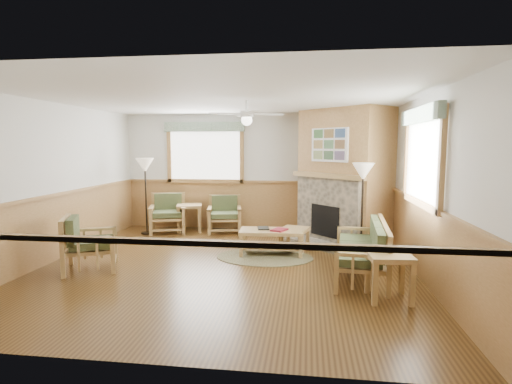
# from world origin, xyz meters

# --- Properties ---
(floor) EXTENTS (6.00, 6.00, 0.01)m
(floor) POSITION_xyz_m (0.00, 0.00, -0.01)
(floor) COLOR #4F3416
(floor) RESTS_ON ground
(ceiling) EXTENTS (6.00, 6.00, 0.01)m
(ceiling) POSITION_xyz_m (0.00, 0.00, 2.70)
(ceiling) COLOR white
(ceiling) RESTS_ON floor
(wall_back) EXTENTS (6.00, 0.02, 2.70)m
(wall_back) POSITION_xyz_m (0.00, 3.00, 1.35)
(wall_back) COLOR silver
(wall_back) RESTS_ON floor
(wall_front) EXTENTS (6.00, 0.02, 2.70)m
(wall_front) POSITION_xyz_m (0.00, -3.00, 1.35)
(wall_front) COLOR silver
(wall_front) RESTS_ON floor
(wall_left) EXTENTS (0.02, 6.00, 2.70)m
(wall_left) POSITION_xyz_m (-3.00, 0.00, 1.35)
(wall_left) COLOR silver
(wall_left) RESTS_ON floor
(wall_right) EXTENTS (0.02, 6.00, 2.70)m
(wall_right) POSITION_xyz_m (3.00, 0.00, 1.35)
(wall_right) COLOR silver
(wall_right) RESTS_ON floor
(wainscot) EXTENTS (6.00, 6.00, 1.10)m
(wainscot) POSITION_xyz_m (0.00, 0.00, 0.55)
(wainscot) COLOR #A27642
(wainscot) RESTS_ON floor
(fireplace) EXTENTS (3.11, 3.11, 2.70)m
(fireplace) POSITION_xyz_m (2.05, 2.05, 1.35)
(fireplace) COLOR #A27642
(fireplace) RESTS_ON floor
(window_back) EXTENTS (1.90, 0.16, 1.50)m
(window_back) POSITION_xyz_m (-1.10, 2.96, 2.53)
(window_back) COLOR white
(window_back) RESTS_ON wall_back
(window_right) EXTENTS (0.16, 1.90, 1.50)m
(window_right) POSITION_xyz_m (2.96, -0.20, 2.53)
(window_right) COLOR white
(window_right) RESTS_ON wall_right
(ceiling_fan) EXTENTS (1.59, 1.59, 0.36)m
(ceiling_fan) POSITION_xyz_m (0.30, 0.30, 2.66)
(ceiling_fan) COLOR white
(ceiling_fan) RESTS_ON ceiling
(sofa) EXTENTS (1.84, 0.90, 0.82)m
(sofa) POSITION_xyz_m (2.11, -0.20, 0.41)
(sofa) COLOR #A4824C
(sofa) RESTS_ON floor
(armchair_back_left) EXTENTS (0.97, 0.97, 0.87)m
(armchair_back_left) POSITION_xyz_m (-1.85, 2.39, 0.43)
(armchair_back_left) COLOR #A4824C
(armchair_back_left) RESTS_ON floor
(armchair_back_right) EXTENTS (0.86, 0.86, 0.82)m
(armchair_back_right) POSITION_xyz_m (-0.56, 2.55, 0.41)
(armchair_back_right) COLOR #A4824C
(armchair_back_right) RESTS_ON floor
(armchair_left) EXTENTS (1.01, 1.01, 0.86)m
(armchair_left) POSITION_xyz_m (-2.11, -0.44, 0.43)
(armchair_left) COLOR #A4824C
(armchair_left) RESTS_ON floor
(coffee_table) EXTENTS (1.16, 0.62, 0.45)m
(coffee_table) POSITION_xyz_m (0.66, 0.81, 0.23)
(coffee_table) COLOR #A4824C
(coffee_table) RESTS_ON floor
(end_table_chairs) EXTENTS (0.67, 0.65, 0.62)m
(end_table_chairs) POSITION_xyz_m (-1.39, 2.55, 0.31)
(end_table_chairs) COLOR #A4824C
(end_table_chairs) RESTS_ON floor
(end_table_sofa) EXTENTS (0.57, 0.55, 0.60)m
(end_table_sofa) POSITION_xyz_m (2.35, -1.14, 0.30)
(end_table_sofa) COLOR #A4824C
(end_table_sofa) RESTS_ON floor
(footstool) EXTENTS (0.60, 0.60, 0.42)m
(footstool) POSITION_xyz_m (1.08, 1.21, 0.21)
(footstool) COLOR #A4824C
(footstool) RESTS_ON floor
(braided_rug) EXTENTS (2.24, 2.24, 0.01)m
(braided_rug) POSITION_xyz_m (0.57, 0.58, 0.01)
(braided_rug) COLOR brown
(braided_rug) RESTS_ON floor
(floor_lamp_left) EXTENTS (0.47, 0.47, 1.70)m
(floor_lamp_left) POSITION_xyz_m (-2.26, 2.16, 0.85)
(floor_lamp_left) COLOR black
(floor_lamp_left) RESTS_ON floor
(floor_lamp_right) EXTENTS (0.48, 0.48, 1.68)m
(floor_lamp_right) POSITION_xyz_m (2.27, 0.90, 0.84)
(floor_lamp_right) COLOR black
(floor_lamp_right) RESTS_ON floor
(book_red) EXTENTS (0.32, 0.36, 0.03)m
(book_red) POSITION_xyz_m (0.81, 0.76, 0.48)
(book_red) COLOR maroon
(book_red) RESTS_ON coffee_table
(book_dark) EXTENTS (0.25, 0.30, 0.03)m
(book_dark) POSITION_xyz_m (0.51, 0.88, 0.48)
(book_dark) COLOR black
(book_dark) RESTS_ON coffee_table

